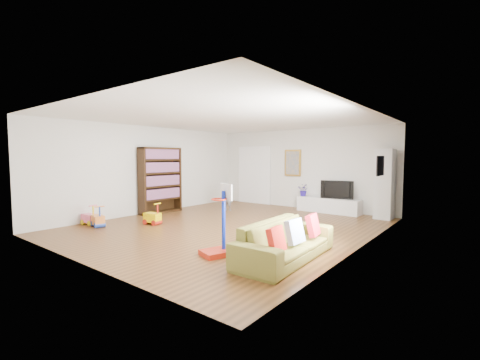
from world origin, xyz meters
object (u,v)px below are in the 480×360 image
Objects in this scene: media_console at (328,205)px; basketball_hoop at (217,220)px; sofa at (286,241)px; bookshelf at (160,180)px.

basketball_hoop is (0.20, -5.48, 0.41)m from media_console.
basketball_hoop reaches higher than media_console.
media_console is 0.89× the size of sofa.
media_console is 5.09m from sofa.
sofa is at bearing -74.20° from media_console.
media_console is 5.50m from basketball_hoop.
basketball_hoop is at bearing 115.28° from sofa.
sofa is (1.28, -4.92, 0.09)m from media_console.
media_console is at bearing 111.31° from basketball_hoop.
bookshelf is at bearing -140.48° from media_console.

